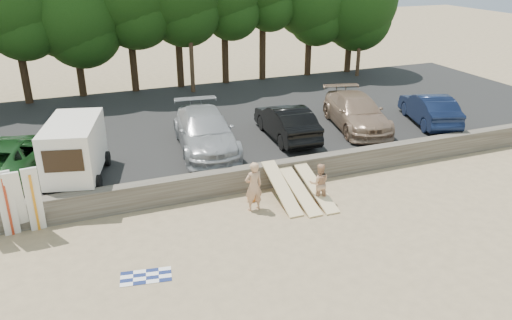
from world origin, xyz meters
The scene contains 21 objects.
ground centered at (0.00, 0.00, 0.00)m, with size 120.00×120.00×0.00m, color tan.
seawall centered at (0.00, 3.00, 0.50)m, with size 44.00×0.50×1.00m, color #6B6356.
parking_lot centered at (0.00, 10.50, 0.35)m, with size 44.00×14.50×0.70m, color #282828.
utility_poles centered at (2.00, 16.00, 5.43)m, with size 25.80×0.26×9.00m.
box_trailer centered at (-5.50, 5.00, 2.00)m, with size 2.73×3.96×2.32m.
car_1 centered at (-7.86, 6.36, 1.45)m, with size 2.50×5.42×1.51m, color #173F19.
car_2 centered at (0.01, 6.20, 1.56)m, with size 2.40×5.90×1.71m, color #A1A1A6.
car_3 centered at (3.98, 6.22, 1.49)m, with size 1.68×4.83×1.59m, color black.
car_4 centered at (7.87, 6.33, 1.51)m, with size 2.27×5.58×1.62m, color #93745D.
car_5 centered at (11.71, 5.54, 1.48)m, with size 1.64×4.71×1.55m, color #0E1834.
surfboard_upright_2 centered at (-7.82, 2.41, 1.28)m, with size 0.50×0.06×2.60m, color white.
surfboard_upright_3 centered at (-7.54, 2.48, 1.25)m, with size 0.50×0.06×2.60m, color white.
surfboard_upright_4 centered at (-7.01, 2.42, 1.28)m, with size 0.50×0.06×2.60m, color white.
surfboard_low_0 centered at (1.68, 1.57, 0.57)m, with size 0.56×3.00×0.07m, color beige.
surfboard_low_1 centered at (2.34, 1.38, 0.43)m, with size 0.56×3.00×0.07m, color beige.
surfboard_low_2 centered at (3.03, 1.33, 0.45)m, with size 0.56×3.00×0.07m, color beige.
beachgoer_a centered at (0.43, 1.32, 0.96)m, with size 0.70×0.46×1.92m, color tan.
beachgoer_b centered at (2.98, 0.98, 0.80)m, with size 0.77×0.60×1.59m, color tan.
cooler centered at (1.90, 1.88, 0.16)m, with size 0.38×0.30×0.32m, color #248548.
gear_bag centered at (0.65, 2.00, 0.11)m, with size 0.30×0.25×0.22m, color #CE6318.
beach_towel centered at (-4.05, -1.41, 0.01)m, with size 1.50×1.50×0.00m, color white.
Camera 1 is at (-5.48, -14.07, 8.96)m, focal length 35.00 mm.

